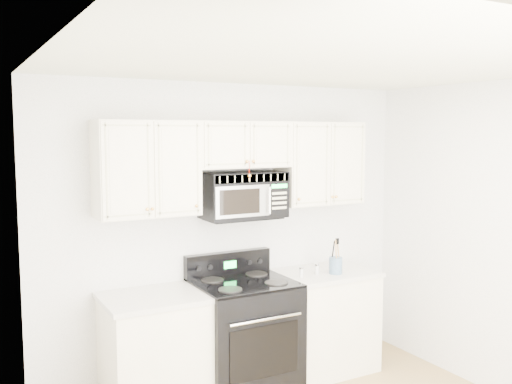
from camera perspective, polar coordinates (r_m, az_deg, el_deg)
room at (r=3.61m, az=10.09°, el=-8.13°), size 3.51×3.51×2.61m
base_cabinet_left at (r=4.73m, az=-9.72°, el=-15.84°), size 0.86×0.65×0.92m
base_cabinet_right at (r=5.42m, az=6.89°, el=-12.90°), size 0.86×0.65×0.92m
range at (r=4.96m, az=-1.23°, el=-13.99°), size 0.81×0.73×1.13m
upper_cabinets at (r=4.85m, az=-1.63°, el=3.10°), size 2.44×0.37×0.75m
microwave at (r=4.86m, az=-1.27°, el=-0.29°), size 0.71×0.40×0.39m
utensil_crock at (r=5.18m, az=7.97°, el=-7.23°), size 0.12×0.12×0.32m
shaker_salt at (r=5.03m, az=4.55°, el=-7.99°), size 0.04×0.04×0.09m
shaker_pepper at (r=5.14m, az=6.10°, el=-7.67°), size 0.04×0.04×0.09m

